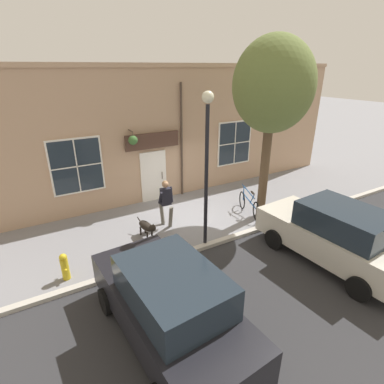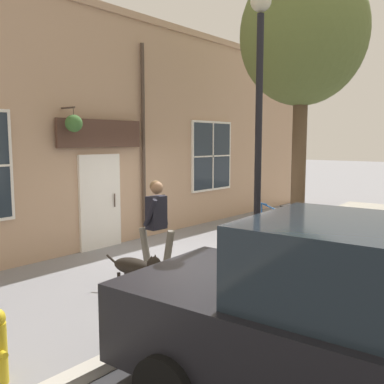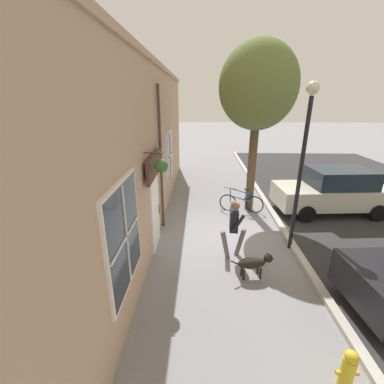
% 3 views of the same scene
% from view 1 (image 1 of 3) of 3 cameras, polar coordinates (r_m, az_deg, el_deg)
% --- Properties ---
extents(ground_plane, '(90.00, 90.00, 0.00)m').
position_cam_1_polar(ground_plane, '(11.29, 0.15, -4.74)').
color(ground_plane, gray).
extents(curb_and_road, '(10.10, 28.00, 0.12)m').
position_cam_1_polar(curb_and_road, '(7.75, 24.02, -21.89)').
color(curb_and_road, '#B2ADA3').
rests_on(curb_and_road, ground_plane).
extents(storefront_facade, '(0.95, 18.00, 5.35)m').
position_cam_1_polar(storefront_facade, '(12.36, -5.39, 10.79)').
color(storefront_facade, tan).
rests_on(storefront_facade, ground_plane).
extents(pedestrian_walking, '(0.74, 0.57, 1.70)m').
position_cam_1_polar(pedestrian_walking, '(10.30, -5.02, -1.36)').
color(pedestrian_walking, '#6B665B').
rests_on(pedestrian_walking, ground_plane).
extents(dog_on_leash, '(1.11, 0.41, 0.65)m').
position_cam_1_polar(dog_on_leash, '(9.91, -8.59, -6.51)').
color(dog_on_leash, black).
rests_on(dog_on_leash, ground_plane).
extents(street_tree_by_curb, '(2.76, 2.49, 6.19)m').
position_cam_1_polar(street_tree_by_curb, '(10.43, 15.29, 18.45)').
color(street_tree_by_curb, brown).
rests_on(street_tree_by_curb, ground_plane).
extents(leaning_bicycle, '(1.69, 0.48, 1.01)m').
position_cam_1_polar(leaning_bicycle, '(11.60, 10.79, -2.31)').
color(leaning_bicycle, black).
rests_on(leaning_bicycle, ground_plane).
extents(parked_car_nearest_curb, '(4.41, 2.16, 1.75)m').
position_cam_1_polar(parked_car_nearest_curb, '(6.36, -4.34, -20.38)').
color(parked_car_nearest_curb, black).
rests_on(parked_car_nearest_curb, ground_plane).
extents(parked_car_mid_block, '(4.41, 2.16, 1.75)m').
position_cam_1_polar(parked_car_mid_block, '(9.37, 25.73, -7.31)').
color(parked_car_mid_block, beige).
rests_on(parked_car_mid_block, ground_plane).
extents(street_lamp, '(0.32, 0.32, 4.66)m').
position_cam_1_polar(street_lamp, '(8.35, 2.84, 7.75)').
color(street_lamp, black).
rests_on(street_lamp, ground_plane).
extents(fire_hydrant, '(0.34, 0.20, 0.77)m').
position_cam_1_polar(fire_hydrant, '(8.74, -23.09, -12.87)').
color(fire_hydrant, gold).
rests_on(fire_hydrant, ground_plane).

